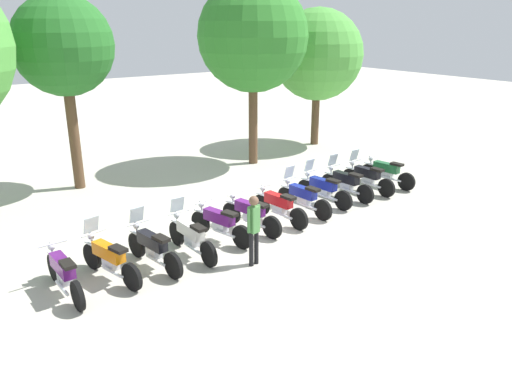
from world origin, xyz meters
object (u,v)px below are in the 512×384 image
(motorcycle_11, at_px, (387,172))
(tree_1, at_px, (63,47))
(tree_2, at_px, (253,37))
(person_0, at_px, (254,225))
(motorcycle_5, at_px, (250,214))
(motorcycle_2, at_px, (153,247))
(motorcycle_0, at_px, (64,273))
(motorcycle_8, at_px, (323,188))
(motorcycle_6, at_px, (279,206))
(motorcycle_4, at_px, (220,223))
(motorcycle_1, at_px, (109,258))
(motorcycle_3, at_px, (191,236))
(motorcycle_10, at_px, (367,177))
(motorcycle_7, at_px, (303,197))
(motorcycle_9, at_px, (346,182))
(tree_3, at_px, (318,55))

(motorcycle_11, bearing_deg, tree_1, 47.69)
(tree_2, bearing_deg, person_0, -124.40)
(motorcycle_5, bearing_deg, motorcycle_2, 86.24)
(motorcycle_0, bearing_deg, motorcycle_5, -87.01)
(motorcycle_8, height_order, tree_2, tree_2)
(motorcycle_6, bearing_deg, tree_2, -35.08)
(motorcycle_4, height_order, tree_1, tree_1)
(motorcycle_6, distance_m, tree_2, 7.84)
(motorcycle_0, distance_m, motorcycle_1, 1.04)
(motorcycle_3, relative_size, tree_1, 0.34)
(motorcycle_1, xyz_separation_m, motorcycle_10, (9.37, 1.00, 0.00))
(motorcycle_1, relative_size, motorcycle_7, 0.98)
(motorcycle_5, xyz_separation_m, motorcycle_6, (1.04, 0.06, 0.00))
(motorcycle_9, bearing_deg, motorcycle_8, 87.29)
(motorcycle_5, bearing_deg, tree_2, -47.59)
(motorcycle_11, bearing_deg, motorcycle_2, 87.72)
(motorcycle_0, height_order, motorcycle_5, same)
(motorcycle_5, xyz_separation_m, motorcycle_9, (4.17, 0.50, 0.01))
(motorcycle_1, height_order, motorcycle_6, motorcycle_1)
(motorcycle_4, distance_m, person_0, 1.76)
(motorcycle_3, bearing_deg, person_0, -146.76)
(motorcycle_2, bearing_deg, tree_1, -12.05)
(tree_1, bearing_deg, motorcycle_9, -41.16)
(tree_1, relative_size, tree_3, 1.05)
(motorcycle_0, bearing_deg, tree_2, -58.91)
(motorcycle_0, distance_m, motorcycle_10, 10.46)
(motorcycle_2, xyz_separation_m, motorcycle_3, (1.05, 0.06, 0.00))
(motorcycle_10, bearing_deg, tree_1, 48.01)
(motorcycle_2, distance_m, tree_2, 10.49)
(motorcycle_1, bearing_deg, motorcycle_5, -98.15)
(motorcycle_8, bearing_deg, tree_2, -17.92)
(motorcycle_4, bearing_deg, person_0, 163.69)
(tree_1, bearing_deg, motorcycle_11, -33.59)
(motorcycle_3, height_order, tree_1, tree_1)
(motorcycle_4, xyz_separation_m, person_0, (-0.05, -1.68, 0.53))
(motorcycle_1, height_order, motorcycle_9, same)
(motorcycle_6, xyz_separation_m, motorcycle_10, (4.16, 0.47, 0.01))
(tree_1, bearing_deg, motorcycle_4, -75.23)
(motorcycle_7, bearing_deg, tree_1, 31.00)
(motorcycle_6, distance_m, person_0, 2.86)
(motorcycle_10, bearing_deg, person_0, 105.13)
(motorcycle_11, bearing_deg, motorcycle_9, 83.55)
(motorcycle_7, bearing_deg, motorcycle_6, 91.92)
(motorcycle_2, xyz_separation_m, motorcycle_6, (4.17, 0.54, -0.01))
(motorcycle_3, distance_m, motorcycle_6, 3.16)
(motorcycle_7, xyz_separation_m, tree_1, (-4.88, 6.38, 4.27))
(motorcycle_0, height_order, tree_2, tree_2)
(motorcycle_1, relative_size, tree_3, 0.35)
(motorcycle_7, bearing_deg, motorcycle_9, -88.69)
(motorcycle_5, relative_size, motorcycle_7, 0.99)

